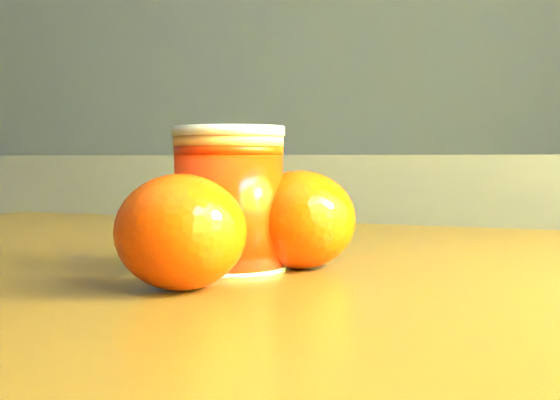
# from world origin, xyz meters

# --- Properties ---
(kitchen_counter) EXTENTS (3.15, 0.60, 0.90)m
(kitchen_counter) POSITION_xyz_m (0.00, 1.45, 0.45)
(kitchen_counter) COLOR #525358
(kitchen_counter) RESTS_ON ground
(juice_glass) EXTENTS (0.07, 0.07, 0.09)m
(juice_glass) POSITION_xyz_m (0.94, 0.28, 0.87)
(juice_glass) COLOR red
(juice_glass) RESTS_ON table
(orange_front) EXTENTS (0.09, 0.09, 0.06)m
(orange_front) POSITION_xyz_m (0.98, 0.30, 0.85)
(orange_front) COLOR #DF3C04
(orange_front) RESTS_ON table
(orange_back) EXTENTS (0.09, 0.09, 0.06)m
(orange_back) POSITION_xyz_m (0.94, 0.20, 0.85)
(orange_back) COLOR #DF3C04
(orange_back) RESTS_ON table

